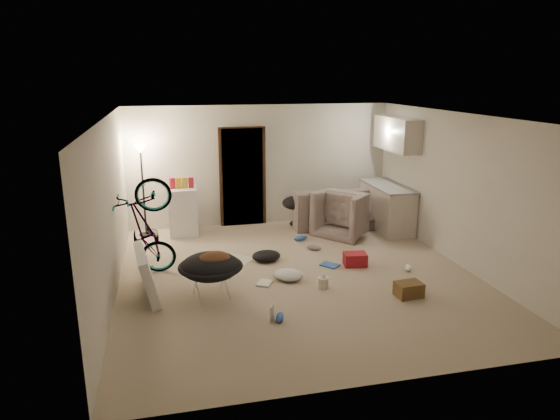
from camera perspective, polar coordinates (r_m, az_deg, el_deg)
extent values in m
cube|color=tan|center=(8.03, 1.99, -7.48)|extent=(5.50, 6.00, 0.02)
cube|color=white|center=(7.43, 2.17, 10.76)|extent=(5.50, 6.00, 0.02)
cube|color=beige|center=(10.50, -2.20, 5.13)|extent=(5.50, 0.02, 2.50)
cube|color=beige|center=(4.93, 11.26, -6.98)|extent=(5.50, 0.02, 2.50)
cube|color=beige|center=(7.43, -18.95, 0.06)|extent=(0.02, 6.00, 2.50)
cube|color=beige|center=(8.75, 19.83, 2.19)|extent=(0.02, 6.00, 2.50)
cube|color=black|center=(10.44, -4.31, 3.76)|extent=(0.85, 0.10, 2.04)
cube|color=#301D10|center=(10.41, -4.28, 3.73)|extent=(0.97, 0.04, 2.10)
cylinder|color=black|center=(10.28, -15.01, -2.71)|extent=(0.28, 0.28, 0.03)
cylinder|color=black|center=(10.06, -15.33, 1.82)|extent=(0.04, 0.04, 1.70)
cone|color=#FFE0A5|center=(9.91, -15.68, 6.72)|extent=(0.24, 0.24, 0.18)
cube|color=beige|center=(10.48, 12.08, 0.24)|extent=(0.60, 1.50, 0.88)
cube|color=gray|center=(10.37, 12.22, 2.70)|extent=(0.64, 1.54, 0.04)
cube|color=beige|center=(10.26, 13.22, 8.46)|extent=(0.38, 1.40, 0.65)
imported|color=#343A33|center=(10.59, 6.76, -0.15)|extent=(2.05, 0.81, 0.60)
imported|color=#343A33|center=(10.09, 7.81, -0.80)|extent=(1.33, 1.34, 0.66)
imported|color=black|center=(8.14, -14.89, -4.39)|extent=(1.67, 0.81, 0.94)
imported|color=maroon|center=(6.55, -1.10, -12.81)|extent=(0.27, 0.25, 0.02)
cube|color=white|center=(10.05, -11.06, -0.16)|extent=(0.56, 0.56, 0.94)
cube|color=maroon|center=(9.92, -12.19, 2.73)|extent=(0.12, 0.10, 0.30)
cube|color=orange|center=(9.92, -11.50, 2.77)|extent=(0.11, 0.09, 0.30)
cube|color=gold|center=(9.93, -10.81, 2.81)|extent=(0.11, 0.09, 0.30)
cube|color=maroon|center=(9.93, -10.12, 2.85)|extent=(0.10, 0.07, 0.30)
cylinder|color=silver|center=(7.24, -7.87, -8.31)|extent=(0.60, 0.60, 0.42)
ellipsoid|color=black|center=(7.14, -7.94, -6.40)|extent=(0.85, 0.85, 0.36)
torus|color=black|center=(7.14, -7.94, -6.40)|extent=(0.92, 0.92, 0.07)
ellipsoid|color=#4F2D1B|center=(7.08, -7.55, -5.63)|extent=(0.58, 0.53, 0.22)
ellipsoid|color=black|center=(10.25, 1.80, 0.83)|extent=(0.59, 0.50, 0.28)
cube|color=silver|center=(7.39, -15.00, -7.08)|extent=(0.38, 1.07, 0.70)
cube|color=brown|center=(7.48, 14.50, -8.79)|extent=(0.39, 0.30, 0.21)
cube|color=maroon|center=(8.46, 8.58, -5.59)|extent=(0.41, 0.33, 0.21)
cylinder|color=beige|center=(7.55, 4.96, -8.28)|extent=(0.16, 0.16, 0.16)
cone|color=beige|center=(7.51, 4.98, -7.45)|extent=(0.09, 0.09, 0.07)
cube|color=beige|center=(8.70, -4.95, -5.60)|extent=(0.65, 0.64, 0.01)
cube|color=#3260B7|center=(8.41, 5.71, -6.28)|extent=(0.35, 0.36, 0.03)
cube|color=silver|center=(7.69, -1.77, -8.36)|extent=(0.30, 0.33, 0.02)
ellipsoid|color=#3260B7|center=(9.61, 2.37, -3.21)|extent=(0.30, 0.20, 0.10)
ellipsoid|color=slate|center=(9.10, 3.91, -4.30)|extent=(0.30, 0.26, 0.11)
ellipsoid|color=#3260B7|center=(6.61, -0.02, -12.16)|extent=(0.18, 0.27, 0.09)
ellipsoid|color=white|center=(8.45, 14.38, -6.38)|extent=(0.19, 0.27, 0.09)
ellipsoid|color=black|center=(8.60, -1.58, -5.26)|extent=(0.56, 0.50, 0.16)
ellipsoid|color=black|center=(10.50, 2.18, -1.53)|extent=(0.50, 0.47, 0.13)
ellipsoid|color=silver|center=(7.84, 0.90, -7.40)|extent=(0.62, 0.61, 0.15)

